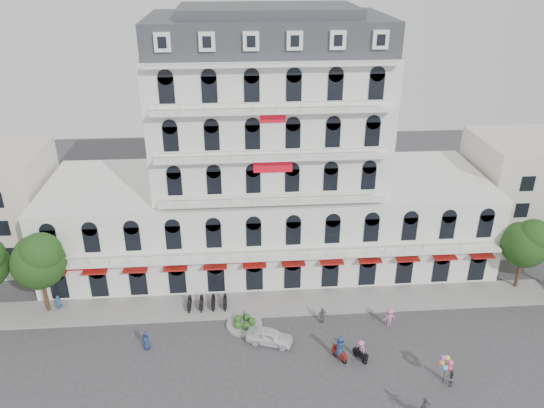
{
  "coord_description": "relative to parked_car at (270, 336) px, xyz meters",
  "views": [
    {
      "loc": [
        -3.38,
        -31.89,
        30.27
      ],
      "look_at": [
        -0.22,
        10.0,
        10.05
      ],
      "focal_mm": 35.0,
      "sensor_mm": 36.0,
      "label": 1
    }
  ],
  "objects": [
    {
      "name": "pedestrian_left",
      "position": [
        -10.33,
        0.07,
        0.15
      ],
      "size": [
        0.86,
        0.61,
        1.66
      ],
      "primitive_type": "imported",
      "rotation": [
        0.0,
        0.0,
        -0.11
      ],
      "color": "navy",
      "rests_on": "ground"
    },
    {
      "name": "parked_car",
      "position": [
        0.0,
        0.0,
        0.0
      ],
      "size": [
        4.28,
        2.8,
        1.36
      ],
      "primitive_type": "imported",
      "rotation": [
        0.0,
        0.0,
        1.24
      ],
      "color": "white",
      "rests_on": "ground"
    },
    {
      "name": "ground",
      "position": [
        0.92,
        -3.6,
        -0.68
      ],
      "size": [
        120.0,
        120.0,
        0.0
      ],
      "primitive_type": "plane",
      "color": "#38383A",
      "rests_on": "ground"
    },
    {
      "name": "pedestrian_mid",
      "position": [
        4.92,
        2.39,
        0.1
      ],
      "size": [
        0.95,
        0.49,
        1.55
      ],
      "primitive_type": "imported",
      "rotation": [
        0.0,
        0.0,
        3.27
      ],
      "color": "#55575C",
      "rests_on": "ground"
    },
    {
      "name": "parked_scooter_row",
      "position": [
        -5.43,
        5.2,
        -0.68
      ],
      "size": [
        4.4,
        1.8,
        1.1
      ],
      "primitive_type": null,
      "color": "black",
      "rests_on": "ground"
    },
    {
      "name": "balloon_vendor",
      "position": [
        13.26,
        -5.8,
        0.64
      ],
      "size": [
        1.4,
        1.28,
        2.45
      ],
      "color": "#4C4D52",
      "rests_on": "ground"
    },
    {
      "name": "flank_building_east",
      "position": [
        30.92,
        16.4,
        5.32
      ],
      "size": [
        14.0,
        10.0,
        12.0
      ],
      "primitive_type": "cube",
      "color": "beige",
      "rests_on": "ground"
    },
    {
      "name": "tree_west_inner",
      "position": [
        -20.03,
        5.88,
        5.01
      ],
      "size": [
        4.76,
        4.76,
        8.25
      ],
      "color": "#382314",
      "rests_on": "ground"
    },
    {
      "name": "tree_east_inner",
      "position": [
        24.97,
        6.38,
        4.54
      ],
      "size": [
        4.4,
        4.37,
        7.57
      ],
      "color": "#382314",
      "rests_on": "ground"
    },
    {
      "name": "main_building",
      "position": [
        0.92,
        14.39,
        9.28
      ],
      "size": [
        45.0,
        15.0,
        25.8
      ],
      "color": "silver",
      "rests_on": "ground"
    },
    {
      "name": "rider_east",
      "position": [
        5.55,
        -2.46,
        0.5
      ],
      "size": [
        1.08,
        1.52,
        2.32
      ],
      "rotation": [
        0.0,
        0.0,
        2.12
      ],
      "color": "maroon",
      "rests_on": "ground"
    },
    {
      "name": "pedestrian_right",
      "position": [
        10.73,
        1.43,
        0.27
      ],
      "size": [
        1.34,
        0.93,
        1.9
      ],
      "primitive_type": "imported",
      "rotation": [
        0.0,
        0.0,
        3.34
      ],
      "color": "#C16697",
      "rests_on": "ground"
    },
    {
      "name": "sidewalk",
      "position": [
        0.92,
        5.4,
        -0.6
      ],
      "size": [
        53.0,
        4.0,
        0.16
      ],
      "primitive_type": "cube",
      "color": "gray",
      "rests_on": "ground"
    },
    {
      "name": "rider_center",
      "position": [
        7.22,
        -2.6,
        0.31
      ],
      "size": [
        1.02,
        1.56,
        1.93
      ],
      "rotation": [
        0.0,
        0.0,
        5.2
      ],
      "color": "black",
      "rests_on": "ground"
    },
    {
      "name": "pedestrian_far",
      "position": [
        -19.08,
        5.9,
        0.14
      ],
      "size": [
        0.71,
        0.62,
        1.63
      ],
      "primitive_type": "imported",
      "rotation": [
        0.0,
        0.0,
        0.49
      ],
      "color": "#29537D",
      "rests_on": "ground"
    },
    {
      "name": "traffic_island",
      "position": [
        -2.08,
        2.4,
        -0.42
      ],
      "size": [
        3.2,
        3.2,
        1.6
      ],
      "color": "gray",
      "rests_on": "ground"
    }
  ]
}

